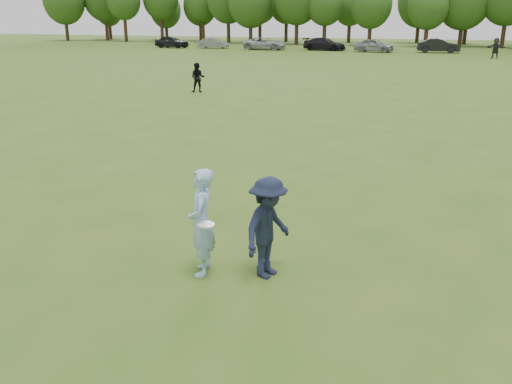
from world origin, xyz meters
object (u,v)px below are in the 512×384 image
car_c (265,44)px  thrower (201,222)px  car_a (172,42)px  car_e (374,45)px  defender (268,228)px  player_far_d (496,48)px  car_d (325,44)px  player_far_a (198,78)px  car_b (213,43)px  car_f (438,46)px

car_c → thrower: bearing=-166.6°
car_a → car_e: size_ratio=1.01×
car_c → car_e: bearing=-94.8°
defender → player_far_d: bearing=8.1°
player_far_d → car_d: 20.34m
player_far_d → car_c: player_far_d is taller
thrower → car_c: bearing=177.9°
thrower → player_far_a: 22.25m
car_b → car_e: bearing=-96.2°
car_e → car_f: size_ratio=0.96×
car_a → car_f: bearing=-81.5°
defender → car_f: bearing=14.3°
car_d → car_c: bearing=106.7°
player_far_d → car_f: bearing=141.4°
car_e → defender: bearing=-166.9°
car_c → car_e: size_ratio=1.18×
player_far_d → car_b: bearing=-178.2°
defender → car_a: 67.76m
car_c → car_e: car_e is taller
thrower → car_a: bearing=-171.4°
thrower → car_f: thrower is taller
thrower → car_f: 60.35m
player_far_a → car_b: player_far_a is taller
defender → player_far_a: 22.49m
car_c → defender: bearing=-165.6°
car_b → car_d: car_d is taller
player_far_a → car_d: bearing=77.8°
player_far_d → car_b: size_ratio=0.50×
player_far_a → car_e: bearing=68.9°
car_b → car_f: (28.10, 0.50, 0.13)m
car_c → car_f: car_f is taller
car_b → car_a: bearing=92.3°
car_c → car_d: size_ratio=1.03×
defender → player_far_a: (-10.75, 19.76, -0.03)m
player_far_d → car_a: 39.97m
car_a → car_f: same height
car_f → car_a: bearing=85.7°
player_far_a → player_far_d: size_ratio=0.80×
car_a → car_e: bearing=-83.5°
player_far_a → car_a: bearing=104.8°
thrower → car_b: size_ratio=0.44×
car_c → player_far_a: bearing=-170.9°
car_d → defender: bearing=-160.5°
car_c → car_e: (13.56, -0.02, 0.03)m
thrower → car_b: bearing=-176.1°
defender → car_e: bearing=21.2°
car_d → car_f: size_ratio=1.10×
car_d → car_f: bearing=-82.8°
defender → player_far_a: bearing=43.2°
car_d → car_f: car_f is taller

